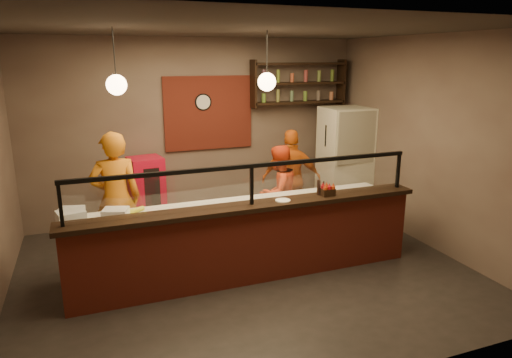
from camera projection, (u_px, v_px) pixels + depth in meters
name	position (u px, v px, depth m)	size (l,w,h in m)	color
floor	(244.00, 271.00, 6.32)	(6.00, 6.00, 0.00)	black
ceiling	(243.00, 28.00, 5.50)	(6.00, 6.00, 0.00)	#38322B
wall_back	(198.00, 130.00, 8.17)	(6.00, 6.00, 0.00)	#6D5C50
wall_right	(430.00, 143.00, 6.94)	(5.00, 5.00, 0.00)	#6D5C50
wall_front	(346.00, 220.00, 3.65)	(6.00, 6.00, 0.00)	#6D5C50
brick_patch	(209.00, 113.00, 8.13)	(1.60, 0.04, 1.30)	maroon
service_counter	(252.00, 245.00, 5.92)	(4.60, 0.25, 1.00)	maroon
counter_ledge	(252.00, 206.00, 5.79)	(4.70, 0.37, 0.06)	black
worktop_cabinet	(240.00, 237.00, 6.40)	(4.60, 0.75, 0.85)	gray
worktop	(239.00, 206.00, 6.28)	(4.60, 0.75, 0.05)	white
sneeze_guard	(252.00, 181.00, 5.70)	(4.50, 0.05, 0.52)	white
wall_shelving	(299.00, 83.00, 8.45)	(1.84, 0.28, 0.85)	black
wall_clock	(203.00, 102.00, 8.04)	(0.30, 0.30, 0.04)	black
pendant_left	(117.00, 85.00, 5.33)	(0.24, 0.24, 0.77)	black
pendant_right	(267.00, 82.00, 5.98)	(0.24, 0.24, 0.77)	black
cook_left	(116.00, 199.00, 6.37)	(0.69, 0.46, 1.90)	#C76C12
cook_mid	(278.00, 193.00, 7.29)	(0.75, 0.58, 1.54)	red
cook_right	(291.00, 179.00, 7.75)	(1.00, 0.42, 1.71)	#C75712
fridge	(344.00, 161.00, 8.53)	(0.83, 0.77, 1.98)	beige
red_cooler	(147.00, 193.00, 7.76)	(0.53, 0.49, 1.25)	red
pizza_dough	(308.00, 196.00, 6.64)	(0.45, 0.45, 0.01)	beige
prep_tub_a	(71.00, 217.00, 5.54)	(0.32, 0.25, 0.16)	silver
prep_tub_b	(71.00, 214.00, 5.69)	(0.29, 0.24, 0.15)	silver
prep_tub_c	(116.00, 215.00, 5.66)	(0.30, 0.24, 0.15)	white
rolling_pin	(132.00, 211.00, 5.91)	(0.06, 0.06, 0.36)	yellow
condiment_caddy	(328.00, 192.00, 6.13)	(0.17, 0.14, 0.10)	black
pepper_mill	(319.00, 187.00, 6.15)	(0.05, 0.05, 0.21)	black
small_plate	(283.00, 200.00, 5.91)	(0.20, 0.20, 0.01)	white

